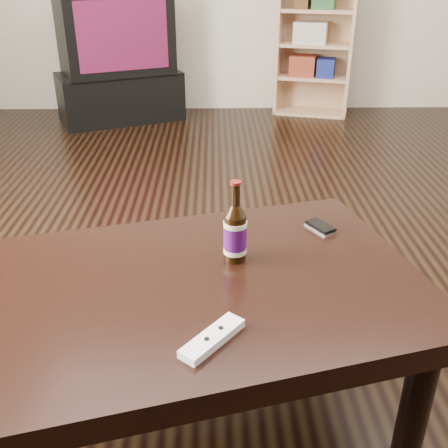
{
  "coord_description": "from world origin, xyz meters",
  "views": [
    {
      "loc": [
        -0.23,
        -1.74,
        1.24
      ],
      "look_at": [
        -0.21,
        -0.5,
        0.6
      ],
      "focal_mm": 42.0,
      "sensor_mm": 36.0,
      "label": 1
    }
  ],
  "objects_px": {
    "tv_stand": "(120,96)",
    "coffee_table": "(170,308)",
    "phone": "(321,227)",
    "tv": "(115,32)",
    "beer_bottle": "(235,233)",
    "remote": "(212,338)",
    "bookshelf": "(315,41)"
  },
  "relations": [
    {
      "from": "beer_bottle",
      "to": "phone",
      "type": "xyz_separation_m",
      "value": [
        0.27,
        0.17,
        -0.07
      ]
    },
    {
      "from": "coffee_table",
      "to": "remote",
      "type": "distance_m",
      "value": 0.25
    },
    {
      "from": "coffee_table",
      "to": "beer_bottle",
      "type": "bearing_deg",
      "value": 37.63
    },
    {
      "from": "tv_stand",
      "to": "phone",
      "type": "xyz_separation_m",
      "value": [
        1.11,
        -2.98,
        0.3
      ]
    },
    {
      "from": "beer_bottle",
      "to": "phone",
      "type": "bearing_deg",
      "value": 32.8
    },
    {
      "from": "tv_stand",
      "to": "phone",
      "type": "height_order",
      "value": "phone"
    },
    {
      "from": "bookshelf",
      "to": "remote",
      "type": "height_order",
      "value": "bookshelf"
    },
    {
      "from": "coffee_table",
      "to": "beer_bottle",
      "type": "distance_m",
      "value": 0.26
    },
    {
      "from": "tv_stand",
      "to": "beer_bottle",
      "type": "distance_m",
      "value": 3.28
    },
    {
      "from": "coffee_table",
      "to": "beer_bottle",
      "type": "height_order",
      "value": "beer_bottle"
    },
    {
      "from": "tv",
      "to": "beer_bottle",
      "type": "bearing_deg",
      "value": -98.35
    },
    {
      "from": "tv_stand",
      "to": "bookshelf",
      "type": "height_order",
      "value": "bookshelf"
    },
    {
      "from": "bookshelf",
      "to": "remote",
      "type": "relative_size",
      "value": 7.09
    },
    {
      "from": "phone",
      "to": "beer_bottle",
      "type": "bearing_deg",
      "value": -178.02
    },
    {
      "from": "tv",
      "to": "phone",
      "type": "relative_size",
      "value": 9.09
    },
    {
      "from": "tv",
      "to": "bookshelf",
      "type": "xyz_separation_m",
      "value": [
        1.63,
        0.19,
        -0.1
      ]
    },
    {
      "from": "tv",
      "to": "remote",
      "type": "xyz_separation_m",
      "value": [
        0.78,
        -3.5,
        -0.2
      ]
    },
    {
      "from": "tv",
      "to": "bookshelf",
      "type": "relative_size",
      "value": 0.85
    },
    {
      "from": "phone",
      "to": "remote",
      "type": "bearing_deg",
      "value": -153.22
    },
    {
      "from": "tv",
      "to": "coffee_table",
      "type": "xyz_separation_m",
      "value": [
        0.67,
        -3.28,
        -0.28
      ]
    },
    {
      "from": "tv",
      "to": "remote",
      "type": "distance_m",
      "value": 3.59
    },
    {
      "from": "tv_stand",
      "to": "phone",
      "type": "relative_size",
      "value": 9.06
    },
    {
      "from": "bookshelf",
      "to": "phone",
      "type": "xyz_separation_m",
      "value": [
        -0.52,
        -3.17,
        -0.1
      ]
    },
    {
      "from": "phone",
      "to": "remote",
      "type": "relative_size",
      "value": 0.66
    },
    {
      "from": "tv_stand",
      "to": "coffee_table",
      "type": "xyz_separation_m",
      "value": [
        0.67,
        -3.28,
        0.23
      ]
    },
    {
      "from": "coffee_table",
      "to": "phone",
      "type": "xyz_separation_m",
      "value": [
        0.44,
        0.31,
        0.07
      ]
    },
    {
      "from": "tv",
      "to": "beer_bottle",
      "type": "distance_m",
      "value": 3.26
    },
    {
      "from": "bookshelf",
      "to": "phone",
      "type": "bearing_deg",
      "value": -83.58
    },
    {
      "from": "coffee_table",
      "to": "tv",
      "type": "bearing_deg",
      "value": 101.47
    },
    {
      "from": "beer_bottle",
      "to": "remote",
      "type": "distance_m",
      "value": 0.36
    },
    {
      "from": "bookshelf",
      "to": "beer_bottle",
      "type": "relative_size",
      "value": 4.99
    },
    {
      "from": "tv_stand",
      "to": "remote",
      "type": "height_order",
      "value": "remote"
    }
  ]
}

